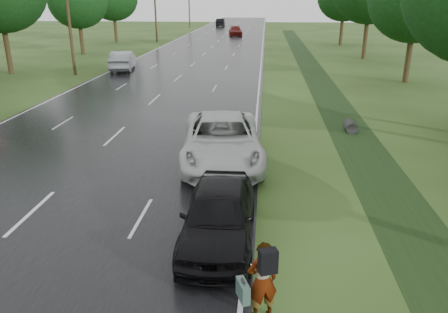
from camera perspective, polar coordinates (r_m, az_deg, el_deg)
ground at (r=14.98m, az=-23.86°, el=-6.85°), size 220.00×220.00×0.00m
road at (r=57.35m, az=-1.94°, el=13.80°), size 14.00×180.00×0.04m
edge_stripe_east at (r=56.90m, az=5.02°, el=13.71°), size 0.12×180.00×0.01m
edge_stripe_west at (r=58.56m, az=-8.70°, el=13.74°), size 0.12×180.00×0.01m
center_line at (r=57.34m, az=-1.94°, el=13.82°), size 0.12×180.00×0.01m
drainage_ditch at (r=31.22m, az=13.37°, el=7.92°), size 2.20×120.00×0.56m
utility_pole_mid at (r=40.04m, az=-19.70°, el=17.39°), size 1.60×0.26×10.00m
utility_pole_far at (r=68.53m, az=-8.99°, el=18.96°), size 1.60×0.26×10.00m
utility_pole_distant at (r=97.92m, az=-4.58°, el=19.42°), size 1.60×0.26×10.00m
tree_east_c at (r=37.24m, az=23.86°, el=18.20°), size 7.00×7.00×9.29m
tree_west_d at (r=54.86m, az=-18.59°, el=18.62°), size 6.60×6.60×8.80m
pedestrian at (r=9.29m, az=4.92°, el=-15.77°), size 0.94×0.73×1.79m
white_pickup at (r=17.48m, az=-0.26°, el=2.18°), size 3.80×7.00×1.86m
dark_sedan at (r=11.85m, az=-0.70°, el=-7.58°), size 1.97×4.79×1.62m
silver_sedan at (r=41.74m, az=-13.09°, el=12.12°), size 2.61×5.40×1.71m
far_car_red at (r=78.10m, az=1.51°, el=16.07°), size 2.79×5.45×1.51m
far_car_dark at (r=102.43m, az=-0.44°, el=17.10°), size 1.90×5.18×1.70m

